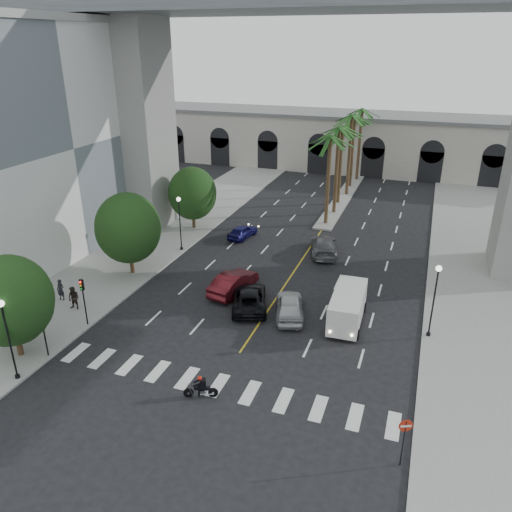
% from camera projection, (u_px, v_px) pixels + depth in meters
% --- Properties ---
extents(ground, '(140.00, 140.00, 0.00)m').
position_uv_depth(ground, '(228.00, 371.00, 30.45)').
color(ground, black).
rests_on(ground, ground).
extents(sidewalk_left, '(8.00, 100.00, 0.15)m').
position_uv_depth(sidewalk_left, '(143.00, 249.00, 47.99)').
color(sidewalk_left, gray).
rests_on(sidewalk_left, ground).
extents(sidewalk_right, '(8.00, 100.00, 0.15)m').
position_uv_depth(sidewalk_right, '(480.00, 299.00, 38.79)').
color(sidewalk_right, gray).
rests_on(sidewalk_right, ground).
extents(median, '(2.00, 24.00, 0.20)m').
position_uv_depth(median, '(342.00, 199.00, 63.28)').
color(median, gray).
rests_on(median, ground).
extents(building_left, '(16.50, 32.50, 20.60)m').
position_uv_depth(building_left, '(0.00, 140.00, 45.02)').
color(building_left, silver).
rests_on(building_left, ground).
extents(pier_building, '(71.00, 10.50, 8.50)m').
position_uv_depth(pier_building, '(365.00, 142.00, 76.33)').
color(pier_building, beige).
rests_on(pier_building, ground).
extents(bridge, '(75.00, 13.00, 26.00)m').
position_uv_depth(bridge, '(363.00, 41.00, 41.08)').
color(bridge, gray).
rests_on(bridge, ground).
extents(palm_a, '(3.20, 3.20, 10.30)m').
position_uv_depth(palm_a, '(330.00, 141.00, 51.06)').
color(palm_a, '#47331E').
rests_on(palm_a, ground).
extents(palm_b, '(3.20, 3.20, 10.60)m').
position_uv_depth(palm_b, '(339.00, 132.00, 54.38)').
color(palm_b, '#47331E').
rests_on(palm_b, ground).
extents(palm_c, '(3.20, 3.20, 10.10)m').
position_uv_depth(palm_c, '(343.00, 130.00, 58.11)').
color(palm_c, '#47331E').
rests_on(palm_c, ground).
extents(palm_d, '(3.20, 3.20, 10.90)m').
position_uv_depth(palm_d, '(352.00, 119.00, 61.18)').
color(palm_d, '#47331E').
rests_on(palm_d, ground).
extents(palm_e, '(3.20, 3.20, 10.40)m').
position_uv_depth(palm_e, '(355.00, 119.00, 64.89)').
color(palm_e, '#47331E').
rests_on(palm_e, ground).
extents(palm_f, '(3.20, 3.20, 10.70)m').
position_uv_depth(palm_f, '(362.00, 113.00, 68.15)').
color(palm_f, '#47331E').
rests_on(palm_f, ground).
extents(street_tree_near, '(5.20, 5.20, 6.89)m').
position_uv_depth(street_tree_near, '(9.00, 301.00, 30.24)').
color(street_tree_near, '#382616').
rests_on(street_tree_near, ground).
extents(street_tree_mid, '(5.44, 5.44, 7.21)m').
position_uv_depth(street_tree_mid, '(128.00, 228.00, 41.41)').
color(street_tree_mid, '#382616').
rests_on(street_tree_mid, ground).
extents(street_tree_far, '(5.04, 5.04, 6.68)m').
position_uv_depth(street_tree_far, '(192.00, 193.00, 51.92)').
color(street_tree_far, '#382616').
rests_on(street_tree_far, ground).
extents(lamp_post_left_near, '(0.40, 0.40, 5.35)m').
position_uv_depth(lamp_post_left_near, '(8.00, 333.00, 28.34)').
color(lamp_post_left_near, black).
rests_on(lamp_post_left_near, ground).
extents(lamp_post_left_far, '(0.40, 0.40, 5.35)m').
position_uv_depth(lamp_post_left_far, '(180.00, 219.00, 46.51)').
color(lamp_post_left_far, black).
rests_on(lamp_post_left_far, ground).
extents(lamp_post_right, '(0.40, 0.40, 5.35)m').
position_uv_depth(lamp_post_right, '(435.00, 295.00, 32.59)').
color(lamp_post_right, black).
rests_on(lamp_post_right, ground).
extents(traffic_signal_near, '(0.25, 0.18, 3.65)m').
position_uv_depth(traffic_signal_near, '(42.00, 323.00, 30.75)').
color(traffic_signal_near, black).
rests_on(traffic_signal_near, ground).
extents(traffic_signal_far, '(0.25, 0.18, 3.65)m').
position_uv_depth(traffic_signal_far, '(83.00, 294.00, 34.21)').
color(traffic_signal_far, black).
rests_on(traffic_signal_far, ground).
extents(motorcycle_rider, '(1.88, 0.81, 1.42)m').
position_uv_depth(motorcycle_rider, '(202.00, 388.00, 27.95)').
color(motorcycle_rider, black).
rests_on(motorcycle_rider, ground).
extents(car_a, '(3.32, 5.25, 1.67)m').
position_uv_depth(car_a, '(290.00, 306.00, 36.18)').
color(car_a, '#A7A6AB').
rests_on(car_a, ground).
extents(car_b, '(2.68, 5.40, 1.70)m').
position_uv_depth(car_b, '(233.00, 283.00, 39.61)').
color(car_b, '#4C0F15').
rests_on(car_b, ground).
extents(car_c, '(4.21, 5.95, 1.51)m').
position_uv_depth(car_c, '(249.00, 298.00, 37.42)').
color(car_c, black).
rests_on(car_c, ground).
extents(car_d, '(3.70, 6.05, 1.64)m').
position_uv_depth(car_d, '(324.00, 246.00, 46.87)').
color(car_d, slate).
rests_on(car_d, ground).
extents(car_e, '(2.31, 4.21, 1.36)m').
position_uv_depth(car_e, '(243.00, 231.00, 50.75)').
color(car_e, '#11104B').
rests_on(car_e, ground).
extents(cargo_van, '(2.39, 5.64, 2.38)m').
position_uv_depth(cargo_van, '(347.00, 307.00, 35.08)').
color(cargo_van, silver).
rests_on(cargo_van, ground).
extents(pedestrian_a, '(0.64, 0.44, 1.68)m').
position_uv_depth(pedestrian_a, '(61.00, 290.00, 38.16)').
color(pedestrian_a, black).
rests_on(pedestrian_a, sidewalk_left).
extents(pedestrian_b, '(0.92, 0.74, 1.81)m').
position_uv_depth(pedestrian_b, '(74.00, 298.00, 36.79)').
color(pedestrian_b, black).
rests_on(pedestrian_b, sidewalk_left).
extents(do_not_enter_sign, '(0.62, 0.29, 2.71)m').
position_uv_depth(do_not_enter_sign, '(405.00, 433.00, 22.89)').
color(do_not_enter_sign, black).
rests_on(do_not_enter_sign, ground).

